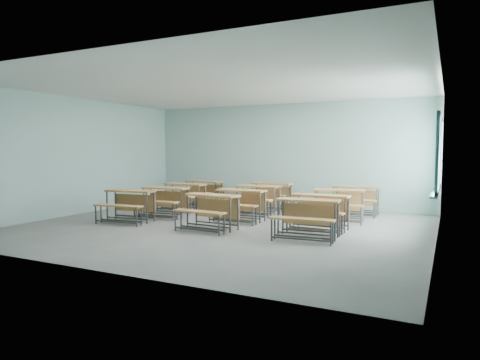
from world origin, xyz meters
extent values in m
cube|color=gray|center=(0.00, 0.00, -0.01)|extent=(9.00, 8.00, 0.02)
cube|color=silver|center=(0.00, 0.00, 3.21)|extent=(9.00, 8.00, 0.02)
cube|color=#9AC0BB|center=(0.00, 4.01, 1.60)|extent=(9.00, 0.02, 3.20)
cube|color=#9AC0BB|center=(0.00, -4.01, 1.60)|extent=(9.00, 0.02, 3.20)
cube|color=#9AC0BB|center=(-4.51, 0.00, 1.60)|extent=(0.02, 8.00, 3.20)
cube|color=#9AC0BB|center=(4.51, 0.00, 1.60)|extent=(0.02, 8.00, 3.20)
cube|color=#194846|center=(4.47, 2.80, 0.93)|extent=(0.06, 1.20, 0.06)
cube|color=#194846|center=(4.47, 2.80, 2.47)|extent=(0.06, 1.20, 0.06)
cube|color=#194846|center=(4.47, 2.23, 1.70)|extent=(0.06, 0.06, 1.60)
cube|color=#194846|center=(4.47, 3.37, 1.70)|extent=(0.06, 0.06, 1.60)
cube|color=#194846|center=(4.47, 2.80, 1.70)|extent=(0.04, 0.04, 1.48)
cube|color=#194846|center=(4.47, 2.80, 1.70)|extent=(0.04, 1.08, 0.04)
cube|color=#194846|center=(4.43, 2.80, 0.87)|extent=(0.14, 1.28, 0.04)
cube|color=white|center=(4.50, 2.80, 1.70)|extent=(0.01, 1.08, 1.48)
cube|color=#194846|center=(4.47, 0.80, 0.93)|extent=(0.06, 1.20, 0.06)
cube|color=#194846|center=(4.47, 0.80, 2.47)|extent=(0.06, 1.20, 0.06)
cube|color=#194846|center=(4.47, 0.23, 1.70)|extent=(0.06, 0.06, 1.60)
cube|color=#194846|center=(4.47, 1.37, 1.70)|extent=(0.06, 0.06, 1.60)
cube|color=#194846|center=(4.47, 0.80, 1.70)|extent=(0.04, 0.04, 1.48)
cube|color=#194846|center=(4.47, 0.80, 1.70)|extent=(0.04, 1.08, 0.04)
cube|color=#194846|center=(4.43, 0.80, 0.87)|extent=(0.14, 1.28, 0.04)
cube|color=white|center=(4.50, 0.80, 1.70)|extent=(0.01, 1.08, 1.48)
cube|color=#A36F3B|center=(-2.37, -0.37, 0.76)|extent=(1.29, 0.54, 0.04)
cube|color=#A36F3B|center=(-2.39, -0.18, 0.44)|extent=(1.18, 0.14, 0.43)
cylinder|color=#383B3E|center=(-2.92, -0.60, 0.37)|extent=(0.04, 0.04, 0.74)
cylinder|color=#383B3E|center=(-1.79, -0.48, 0.37)|extent=(0.04, 0.04, 0.74)
cylinder|color=#383B3E|center=(-2.96, -0.27, 0.37)|extent=(0.04, 0.04, 0.74)
cylinder|color=#383B3E|center=(-1.82, -0.15, 0.37)|extent=(0.04, 0.04, 0.74)
cube|color=#383B3E|center=(-2.35, -0.54, 0.10)|extent=(1.14, 0.15, 0.03)
cube|color=#383B3E|center=(-2.39, -0.21, 0.10)|extent=(1.14, 0.15, 0.03)
cube|color=#A36F3B|center=(-2.32, -0.87, 0.45)|extent=(1.27, 0.38, 0.04)
cylinder|color=#383B3E|center=(-2.88, -1.03, 0.22)|extent=(0.04, 0.04, 0.43)
cylinder|color=#383B3E|center=(-1.74, -0.91, 0.22)|extent=(0.04, 0.04, 0.43)
cylinder|color=#383B3E|center=(-2.90, -0.83, 0.22)|extent=(0.04, 0.04, 0.43)
cylinder|color=#383B3E|center=(-1.76, -0.72, 0.22)|extent=(0.04, 0.04, 0.43)
cube|color=#383B3E|center=(-2.31, -0.97, 0.08)|extent=(1.14, 0.15, 0.03)
cube|color=#383B3E|center=(-2.33, -0.77, 0.08)|extent=(1.14, 0.15, 0.03)
cube|color=#A36F3B|center=(-0.05, -0.36, 0.76)|extent=(1.28, 0.52, 0.04)
cube|color=#A36F3B|center=(-0.03, -0.17, 0.44)|extent=(1.18, 0.12, 0.43)
cylinder|color=#383B3E|center=(-0.63, -0.48, 0.37)|extent=(0.04, 0.04, 0.74)
cylinder|color=#383B3E|center=(0.51, -0.57, 0.37)|extent=(0.04, 0.04, 0.74)
cylinder|color=#383B3E|center=(-0.61, -0.15, 0.37)|extent=(0.04, 0.04, 0.74)
cylinder|color=#383B3E|center=(0.54, -0.24, 0.37)|extent=(0.04, 0.04, 0.74)
cube|color=#383B3E|center=(-0.06, -0.53, 0.10)|extent=(1.14, 0.12, 0.03)
cube|color=#383B3E|center=(-0.03, -0.19, 0.10)|extent=(1.14, 0.12, 0.03)
cube|color=#A36F3B|center=(-0.09, -0.86, 0.45)|extent=(1.27, 0.36, 0.04)
cylinder|color=#383B3E|center=(-0.67, -0.91, 0.22)|extent=(0.04, 0.04, 0.43)
cylinder|color=#383B3E|center=(0.47, -1.00, 0.22)|extent=(0.04, 0.04, 0.43)
cylinder|color=#383B3E|center=(-0.65, -0.71, 0.22)|extent=(0.04, 0.04, 0.43)
cylinder|color=#383B3E|center=(0.49, -0.81, 0.22)|extent=(0.04, 0.04, 0.43)
cube|color=#383B3E|center=(-0.10, -0.96, 0.08)|extent=(1.14, 0.12, 0.03)
cube|color=#383B3E|center=(-0.08, -0.76, 0.08)|extent=(1.14, 0.12, 0.03)
cube|color=#A36F3B|center=(2.15, -0.32, 0.76)|extent=(1.28, 0.51, 0.04)
cube|color=#A36F3B|center=(2.14, -0.13, 0.44)|extent=(1.19, 0.11, 0.43)
cylinder|color=#383B3E|center=(1.59, -0.53, 0.37)|extent=(0.04, 0.04, 0.74)
cylinder|color=#383B3E|center=(2.73, -0.45, 0.37)|extent=(0.04, 0.04, 0.74)
cylinder|color=#383B3E|center=(1.57, -0.20, 0.37)|extent=(0.04, 0.04, 0.74)
cylinder|color=#383B3E|center=(2.71, -0.12, 0.37)|extent=(0.04, 0.04, 0.74)
cube|color=#383B3E|center=(2.16, -0.49, 0.10)|extent=(1.14, 0.11, 0.03)
cube|color=#383B3E|center=(2.14, -0.16, 0.10)|extent=(1.14, 0.11, 0.03)
cube|color=#A36F3B|center=(2.19, -0.82, 0.45)|extent=(1.27, 0.35, 0.04)
cylinder|color=#383B3E|center=(1.62, -0.96, 0.22)|extent=(0.04, 0.04, 0.43)
cylinder|color=#383B3E|center=(2.76, -0.88, 0.22)|extent=(0.04, 0.04, 0.43)
cylinder|color=#383B3E|center=(1.61, -0.76, 0.22)|extent=(0.04, 0.04, 0.43)
cylinder|color=#383B3E|center=(2.75, -0.68, 0.22)|extent=(0.04, 0.04, 0.43)
cube|color=#383B3E|center=(2.19, -0.92, 0.08)|extent=(1.14, 0.11, 0.03)
cube|color=#383B3E|center=(2.18, -0.72, 0.08)|extent=(1.14, 0.11, 0.03)
cube|color=#A36F3B|center=(-2.08, 0.68, 0.76)|extent=(1.28, 0.52, 0.04)
cube|color=#A36F3B|center=(-2.10, 0.87, 0.44)|extent=(1.18, 0.12, 0.43)
cylinder|color=#383B3E|center=(-2.64, 0.46, 0.37)|extent=(0.04, 0.04, 0.74)
cylinder|color=#383B3E|center=(-1.49, 0.56, 0.37)|extent=(0.04, 0.04, 0.74)
cylinder|color=#383B3E|center=(-2.66, 0.79, 0.37)|extent=(0.04, 0.04, 0.74)
cylinder|color=#383B3E|center=(-1.52, 0.89, 0.37)|extent=(0.04, 0.04, 0.74)
cube|color=#383B3E|center=(-2.07, 0.51, 0.10)|extent=(1.14, 0.13, 0.03)
cube|color=#383B3E|center=(-2.09, 0.84, 0.10)|extent=(1.14, 0.13, 0.03)
cube|color=#A36F3B|center=(-2.04, 0.18, 0.45)|extent=(1.27, 0.36, 0.04)
cylinder|color=#383B3E|center=(-2.60, 0.03, 0.22)|extent=(0.04, 0.04, 0.43)
cylinder|color=#383B3E|center=(-1.46, 0.13, 0.22)|extent=(0.04, 0.04, 0.43)
cylinder|color=#383B3E|center=(-2.62, 0.23, 0.22)|extent=(0.04, 0.04, 0.43)
cylinder|color=#383B3E|center=(-1.48, 0.32, 0.22)|extent=(0.04, 0.04, 0.43)
cube|color=#383B3E|center=(-2.03, 0.08, 0.08)|extent=(1.14, 0.13, 0.03)
cube|color=#383B3E|center=(-2.05, 0.28, 0.08)|extent=(1.14, 0.13, 0.03)
cube|color=#A36F3B|center=(0.03, 0.95, 0.76)|extent=(1.26, 0.45, 0.04)
cube|color=#A36F3B|center=(0.02, 1.14, 0.44)|extent=(1.19, 0.05, 0.43)
cylinder|color=#383B3E|center=(-0.54, 0.77, 0.37)|extent=(0.04, 0.04, 0.74)
cylinder|color=#383B3E|center=(0.60, 0.80, 0.37)|extent=(0.04, 0.04, 0.74)
cylinder|color=#383B3E|center=(-0.55, 1.10, 0.37)|extent=(0.04, 0.04, 0.74)
cylinder|color=#383B3E|center=(0.59, 1.13, 0.37)|extent=(0.04, 0.04, 0.74)
cube|color=#383B3E|center=(0.03, 0.78, 0.10)|extent=(1.15, 0.06, 0.03)
cube|color=#383B3E|center=(0.02, 1.12, 0.10)|extent=(1.15, 0.06, 0.03)
cube|color=#A36F3B|center=(0.04, 0.45, 0.45)|extent=(1.26, 0.29, 0.04)
cylinder|color=#383B3E|center=(-0.53, 0.34, 0.22)|extent=(0.04, 0.04, 0.43)
cylinder|color=#383B3E|center=(0.61, 0.37, 0.22)|extent=(0.04, 0.04, 0.43)
cylinder|color=#383B3E|center=(-0.54, 0.54, 0.22)|extent=(0.04, 0.04, 0.43)
cylinder|color=#383B3E|center=(0.61, 0.56, 0.22)|extent=(0.04, 0.04, 0.43)
cube|color=#383B3E|center=(0.04, 0.35, 0.08)|extent=(1.15, 0.06, 0.03)
cube|color=#383B3E|center=(0.03, 0.55, 0.08)|extent=(1.15, 0.06, 0.03)
cube|color=#A36F3B|center=(2.14, 0.65, 0.76)|extent=(1.25, 0.43, 0.04)
cube|color=#A36F3B|center=(2.15, 0.85, 0.44)|extent=(1.19, 0.04, 0.43)
cylinder|color=#383B3E|center=(1.57, 0.49, 0.37)|extent=(0.04, 0.04, 0.74)
cylinder|color=#383B3E|center=(2.71, 0.48, 0.37)|extent=(0.04, 0.04, 0.74)
cylinder|color=#383B3E|center=(1.57, 0.83, 0.37)|extent=(0.04, 0.04, 0.74)
cylinder|color=#383B3E|center=(2.72, 0.81, 0.37)|extent=(0.04, 0.04, 0.74)
cube|color=#383B3E|center=(2.14, 0.49, 0.10)|extent=(1.15, 0.05, 0.03)
cube|color=#383B3E|center=(2.14, 0.82, 0.10)|extent=(1.15, 0.05, 0.03)
cube|color=#A36F3B|center=(2.14, 0.15, 0.45)|extent=(1.25, 0.28, 0.04)
cylinder|color=#383B3E|center=(1.56, 0.06, 0.22)|extent=(0.04, 0.04, 0.43)
cylinder|color=#383B3E|center=(2.71, 0.05, 0.22)|extent=(0.04, 0.04, 0.43)
cylinder|color=#383B3E|center=(1.57, 0.26, 0.22)|extent=(0.04, 0.04, 0.43)
cylinder|color=#383B3E|center=(2.71, 0.25, 0.22)|extent=(0.04, 0.04, 0.43)
cube|color=#383B3E|center=(2.14, 0.06, 0.08)|extent=(1.15, 0.05, 0.03)
cube|color=#383B3E|center=(2.14, 0.25, 0.08)|extent=(1.15, 0.05, 0.03)
cube|color=#A36F3B|center=(-2.32, 1.97, 0.76)|extent=(1.25, 0.42, 0.04)
cube|color=#A36F3B|center=(-2.32, 2.17, 0.44)|extent=(1.19, 0.03, 0.43)
cylinder|color=#383B3E|center=(-2.89, 1.81, 0.37)|extent=(0.04, 0.04, 0.74)
cylinder|color=#383B3E|center=(-1.75, 1.80, 0.37)|extent=(0.04, 0.04, 0.74)
cylinder|color=#383B3E|center=(-2.89, 2.14, 0.37)|extent=(0.04, 0.04, 0.74)
cylinder|color=#383B3E|center=(-1.74, 2.14, 0.37)|extent=(0.04, 0.04, 0.74)
cube|color=#383B3E|center=(-2.32, 1.81, 0.10)|extent=(1.15, 0.04, 0.03)
cube|color=#383B3E|center=(-2.32, 2.14, 0.10)|extent=(1.15, 0.04, 0.03)
cube|color=#A36F3B|center=(-2.32, 1.47, 0.45)|extent=(1.25, 0.27, 0.04)
cylinder|color=#383B3E|center=(-2.89, 1.38, 0.22)|extent=(0.04, 0.04, 0.43)
cylinder|color=#383B3E|center=(-1.75, 1.37, 0.22)|extent=(0.04, 0.04, 0.43)
cylinder|color=#383B3E|center=(-2.89, 1.58, 0.22)|extent=(0.04, 0.04, 0.43)
cylinder|color=#383B3E|center=(-1.75, 1.57, 0.22)|extent=(0.04, 0.04, 0.43)
cube|color=#383B3E|center=(-2.32, 1.37, 0.08)|extent=(1.15, 0.04, 0.03)
cube|color=#383B3E|center=(-2.32, 1.57, 0.08)|extent=(1.15, 0.04, 0.03)
cube|color=#A36F3B|center=(-0.07, 2.21, 0.76)|extent=(1.26, 0.45, 0.04)
cube|color=#A36F3B|center=(-0.06, 2.40, 0.44)|extent=(1.19, 0.06, 0.43)
cylinder|color=#383B3E|center=(-0.65, 2.06, 0.37)|extent=(0.04, 0.04, 0.74)
cylinder|color=#383B3E|center=(0.50, 2.03, 0.37)|extent=(0.04, 0.04, 0.74)
cylinder|color=#383B3E|center=(-0.64, 2.39, 0.37)|extent=(0.04, 0.04, 0.74)
cylinder|color=#383B3E|center=(0.51, 2.36, 0.37)|extent=(0.04, 0.04, 0.74)
cube|color=#383B3E|center=(-0.08, 2.04, 0.10)|extent=(1.15, 0.07, 0.03)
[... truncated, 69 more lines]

